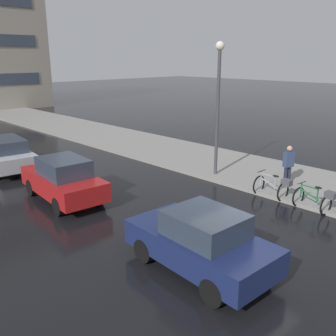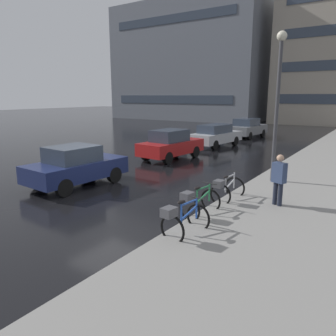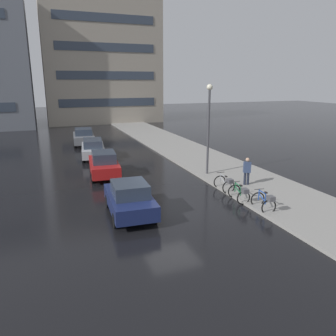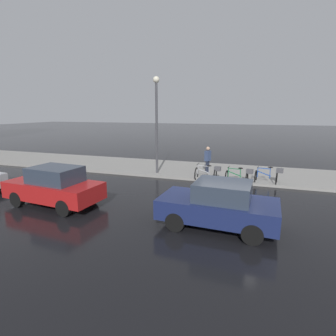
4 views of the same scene
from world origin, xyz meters
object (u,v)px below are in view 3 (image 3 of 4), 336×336
at_px(bicycle_third, 225,183).
at_px(car_silver, 93,148).
at_px(bicycle_second, 240,193).
at_px(car_red, 104,164).
at_px(bicycle_nearest, 265,201).
at_px(car_grey, 84,137).
at_px(car_navy, 130,199).
at_px(pedestrian, 247,171).
at_px(streetlamp, 209,119).

distance_m(bicycle_third, car_silver, 12.21).
height_order(bicycle_second, bicycle_third, bicycle_third).
relative_size(car_red, car_silver, 0.93).
bearing_deg(bicycle_nearest, car_grey, 106.40).
bearing_deg(car_grey, bicycle_second, -73.46).
bearing_deg(car_grey, car_red, -90.43).
height_order(bicycle_second, car_red, car_red).
xyz_separation_m(car_navy, car_silver, (0.12, 12.14, 0.00)).
xyz_separation_m(bicycle_second, pedestrian, (1.71, 2.00, 0.49)).
bearing_deg(car_navy, bicycle_second, -3.93).
height_order(car_navy, streetlamp, streetlamp).
bearing_deg(pedestrian, bicycle_third, -168.55).
xyz_separation_m(bicycle_second, car_red, (-5.58, 7.06, 0.33)).
bearing_deg(pedestrian, car_grey, 113.58).
relative_size(bicycle_second, bicycle_third, 1.02).
xyz_separation_m(bicycle_third, car_grey, (-5.62, 16.80, 0.32)).
bearing_deg(pedestrian, car_navy, -167.49).
xyz_separation_m(car_red, pedestrian, (7.28, -5.06, 0.17)).
relative_size(bicycle_nearest, bicycle_second, 0.99).
height_order(pedestrian, streetlamp, streetlamp).
bearing_deg(car_navy, streetlamp, 35.82).
distance_m(car_navy, streetlamp, 8.24).
xyz_separation_m(car_navy, car_red, (0.02, 6.68, 0.02)).
bearing_deg(bicycle_second, bicycle_nearest, -75.39).
xyz_separation_m(car_grey, streetlamp, (6.17, -13.58, 2.83)).
distance_m(car_silver, pedestrian, 12.74).
xyz_separation_m(bicycle_nearest, pedestrian, (1.32, 3.48, 0.47)).
height_order(bicycle_nearest, car_grey, car_grey).
relative_size(bicycle_third, car_silver, 0.31).
height_order(car_navy, car_silver, car_navy).
relative_size(bicycle_nearest, streetlamp, 0.24).
height_order(bicycle_second, car_grey, car_grey).
xyz_separation_m(bicycle_nearest, bicycle_second, (-0.38, 1.47, -0.02)).
bearing_deg(car_grey, bicycle_nearest, -73.60).
bearing_deg(car_red, bicycle_third, -43.29).
relative_size(bicycle_nearest, car_grey, 0.32).
height_order(bicycle_third, pedestrian, pedestrian).
height_order(bicycle_third, car_grey, car_grey).
distance_m(bicycle_second, bicycle_third, 1.69).
relative_size(car_navy, car_silver, 0.89).
bearing_deg(bicycle_third, car_grey, 108.49).
height_order(bicycle_nearest, car_navy, car_navy).
xyz_separation_m(bicycle_nearest, streetlamp, (0.30, 6.38, 3.13)).
bearing_deg(car_silver, car_red, -91.06).
relative_size(bicycle_third, pedestrian, 0.81).
distance_m(bicycle_second, car_navy, 5.61).
bearing_deg(bicycle_nearest, car_navy, 162.75).
relative_size(bicycle_second, car_navy, 0.36).
bearing_deg(bicycle_third, car_silver, 117.34).
bearing_deg(bicycle_third, streetlamp, 80.32).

